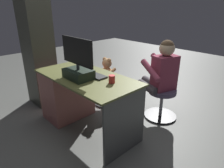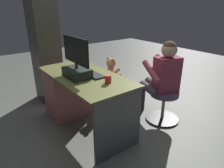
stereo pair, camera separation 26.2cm
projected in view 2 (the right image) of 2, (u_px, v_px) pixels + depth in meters
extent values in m
plane|color=#5A5D58|center=(111.00, 117.00, 2.94)|extent=(10.00, 10.00, 0.00)
cube|color=brown|center=(85.00, 76.00, 2.45)|extent=(1.37, 0.68, 0.02)
cube|color=#A05D55|center=(70.00, 91.00, 2.92)|extent=(0.44, 0.63, 0.71)
cube|color=#4C4E4C|center=(119.00, 126.00, 2.10)|extent=(0.02, 0.61, 0.71)
cube|color=black|center=(77.00, 73.00, 2.36)|extent=(0.34, 0.24, 0.11)
cylinder|color=#333338|center=(77.00, 66.00, 2.33)|extent=(0.04, 0.04, 0.06)
cube|color=black|center=(75.00, 50.00, 2.26)|extent=(0.54, 0.02, 0.30)
cube|color=black|center=(77.00, 50.00, 2.27)|extent=(0.49, 0.00, 0.27)
cube|color=#222426|center=(91.00, 74.00, 2.47)|extent=(0.42, 0.14, 0.02)
ellipsoid|color=#282921|center=(82.00, 67.00, 2.68)|extent=(0.06, 0.10, 0.04)
cylinder|color=red|center=(108.00, 79.00, 2.19)|extent=(0.07, 0.07, 0.09)
cube|color=black|center=(72.00, 72.00, 2.54)|extent=(0.06, 0.15, 0.02)
cylinder|color=black|center=(111.00, 102.00, 3.36)|extent=(0.46, 0.46, 0.03)
cylinder|color=gray|center=(111.00, 91.00, 3.29)|extent=(0.04, 0.04, 0.35)
cylinder|color=maroon|center=(111.00, 80.00, 3.21)|extent=(0.37, 0.37, 0.06)
ellipsoid|color=tan|center=(111.00, 72.00, 3.17)|extent=(0.17, 0.15, 0.18)
sphere|color=tan|center=(111.00, 63.00, 3.11)|extent=(0.15, 0.15, 0.15)
sphere|color=beige|center=(114.00, 63.00, 3.15)|extent=(0.06, 0.06, 0.06)
sphere|color=tan|center=(113.00, 60.00, 3.05)|extent=(0.06, 0.06, 0.06)
sphere|color=tan|center=(109.00, 59.00, 3.13)|extent=(0.06, 0.06, 0.06)
cylinder|color=tan|center=(116.00, 71.00, 3.11)|extent=(0.05, 0.14, 0.09)
cylinder|color=tan|center=(109.00, 68.00, 3.24)|extent=(0.05, 0.14, 0.09)
cylinder|color=tan|center=(118.00, 76.00, 3.21)|extent=(0.06, 0.11, 0.06)
cylinder|color=tan|center=(114.00, 74.00, 3.28)|extent=(0.06, 0.11, 0.06)
cylinder|color=black|center=(162.00, 118.00, 2.88)|extent=(0.46, 0.46, 0.03)
cylinder|color=gray|center=(163.00, 107.00, 2.81)|extent=(0.04, 0.04, 0.35)
cylinder|color=#4F4360|center=(165.00, 93.00, 2.73)|extent=(0.38, 0.38, 0.06)
cube|color=#863348|center=(167.00, 75.00, 2.63)|extent=(0.28, 0.36, 0.47)
sphere|color=tan|center=(169.00, 50.00, 2.50)|extent=(0.20, 0.20, 0.20)
sphere|color=#463524|center=(169.00, 48.00, 2.50)|extent=(0.18, 0.18, 0.18)
cylinder|color=#863348|center=(151.00, 72.00, 2.52)|extent=(0.38, 0.18, 0.23)
cylinder|color=#863348|center=(163.00, 64.00, 2.82)|extent=(0.38, 0.18, 0.23)
cylinder|color=#3B373D|center=(149.00, 89.00, 2.75)|extent=(0.40, 0.22, 0.11)
cylinder|color=#3B373D|center=(136.00, 101.00, 2.94)|extent=(0.10, 0.10, 0.44)
cylinder|color=#3B373D|center=(155.00, 85.00, 2.88)|extent=(0.40, 0.22, 0.11)
cylinder|color=#3B373D|center=(142.00, 96.00, 3.07)|extent=(0.10, 0.10, 0.44)
cube|color=#33342B|center=(46.00, 53.00, 3.22)|extent=(0.44, 0.36, 1.60)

